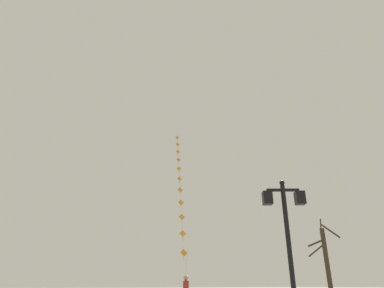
# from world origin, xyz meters

# --- Properties ---
(twin_lantern_lamp_post) EXTENTS (1.28, 0.28, 4.37)m
(twin_lantern_lamp_post) POSITION_xyz_m (2.55, 8.90, 3.04)
(twin_lantern_lamp_post) COLOR black
(twin_lantern_lamp_post) RESTS_ON ground_plane
(kite_train) EXTENTS (1.64, 13.87, 15.43)m
(kite_train) POSITION_xyz_m (-1.30, 23.62, 8.26)
(kite_train) COLOR brown
(kite_train) RESTS_ON ground_plane
(bare_tree) EXTENTS (1.69, 1.47, 4.74)m
(bare_tree) POSITION_xyz_m (6.95, 17.81, 2.27)
(bare_tree) COLOR #423323
(bare_tree) RESTS_ON ground_plane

